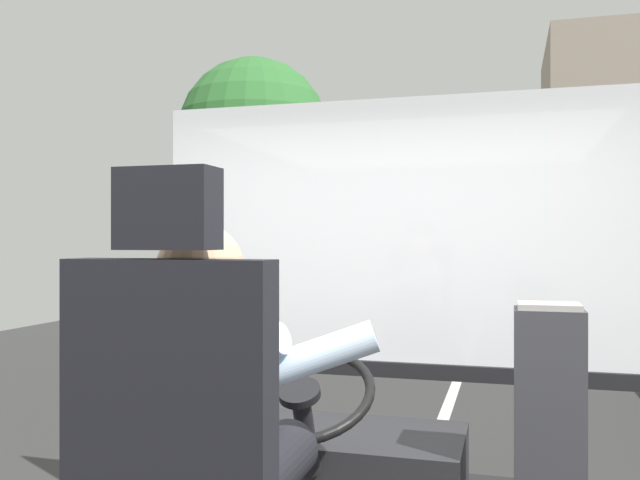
% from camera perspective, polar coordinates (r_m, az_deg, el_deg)
% --- Properties ---
extents(ground, '(18.00, 44.00, 0.06)m').
position_cam_1_polar(ground, '(10.86, 12.44, -9.65)').
color(ground, '#313131').
extents(bus_driver, '(0.79, 0.58, 0.74)m').
position_cam_1_polar(bus_driver, '(1.75, -9.26, -14.55)').
color(bus_driver, black).
rests_on(bus_driver, driver_seat).
extents(steering_console, '(1.10, 0.97, 0.78)m').
position_cam_1_polar(steering_console, '(2.94, 0.83, -19.34)').
color(steering_console, black).
rests_on(steering_console, bus_floor).
extents(fare_box, '(0.23, 0.20, 0.98)m').
position_cam_1_polar(fare_box, '(2.54, 18.97, -16.19)').
color(fare_box, '#333338').
rests_on(fare_box, bus_floor).
extents(windshield_panel, '(2.50, 0.08, 1.48)m').
position_cam_1_polar(windshield_panel, '(3.57, 5.60, -2.39)').
color(windshield_panel, white).
extents(street_tree, '(2.41, 2.41, 4.72)m').
position_cam_1_polar(street_tree, '(10.94, -5.65, 8.83)').
color(street_tree, '#4C3828').
rests_on(street_tree, ground).
extents(parked_car_black, '(1.92, 4.19, 1.22)m').
position_cam_1_polar(parked_car_black, '(23.92, 24.06, -2.79)').
color(parked_car_black, black).
rests_on(parked_car_black, ground).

